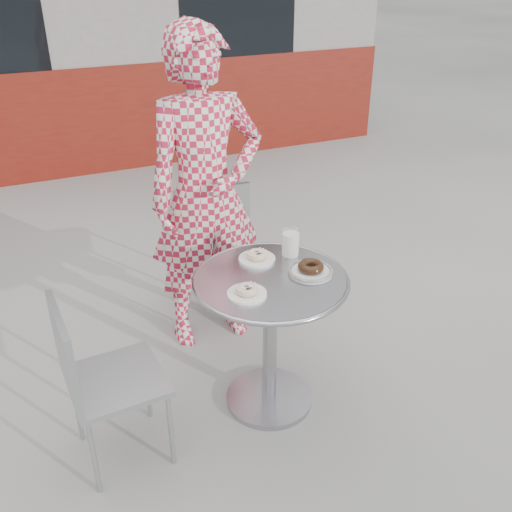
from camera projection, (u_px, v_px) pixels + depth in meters
name	position (u px, v px, depth m)	size (l,w,h in m)	color
ground	(263.00, 404.00, 2.77)	(60.00, 60.00, 0.00)	#A4A29C
bistro_table	(270.00, 311.00, 2.55)	(0.69, 0.69, 0.70)	#B0B0B5
chair_far	(208.00, 270.00, 3.40)	(0.44, 0.45, 0.86)	#A1A4A9
chair_left	(118.00, 410.00, 2.40)	(0.40, 0.39, 0.78)	#A1A4A9
seated_person	(206.00, 195.00, 2.91)	(0.61, 0.40, 1.68)	#B01B34
plate_far	(257.00, 257.00, 2.60)	(0.17, 0.17, 0.04)	white
plate_near	(247.00, 291.00, 2.34)	(0.16, 0.16, 0.04)	white
plate_checker	(311.00, 270.00, 2.50)	(0.20, 0.20, 0.05)	white
milk_cup	(291.00, 243.00, 2.62)	(0.08, 0.08, 0.13)	white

